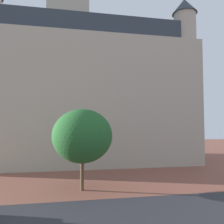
% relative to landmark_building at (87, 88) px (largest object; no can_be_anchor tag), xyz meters
% --- Properties ---
extents(ground_plane, '(120.00, 120.00, 0.00)m').
position_rel_landmark_building_xyz_m(ground_plane, '(0.25, -19.01, -10.15)').
color(ground_plane, brown).
extents(landmark_building, '(26.92, 13.79, 36.58)m').
position_rel_landmark_building_xyz_m(landmark_building, '(0.00, 0.00, 0.00)').
color(landmark_building, '#B2A893').
rests_on(landmark_building, ground_plane).
extents(tree_curb_far, '(4.57, 4.57, 6.13)m').
position_rel_landmark_building_xyz_m(tree_curb_far, '(-1.44, -14.24, -6.08)').
color(tree_curb_far, brown).
rests_on(tree_curb_far, ground_plane).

